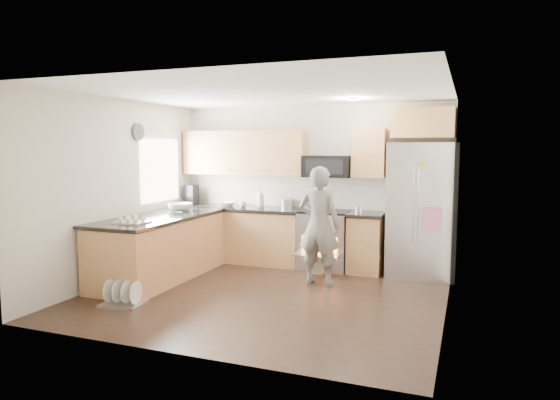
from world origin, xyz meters
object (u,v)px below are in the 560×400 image
at_px(stove_range, 325,226).
at_px(dish_rack, 123,298).
at_px(refrigerator, 419,210).
at_px(person, 319,226).

height_order(stove_range, dish_rack, stove_range).
height_order(stove_range, refrigerator, refrigerator).
xyz_separation_m(refrigerator, dish_rack, (-3.22, -2.68, -0.91)).
relative_size(stove_range, refrigerator, 0.90).
distance_m(person, dish_rack, 2.75).
relative_size(refrigerator, person, 1.19).
bearing_deg(dish_rack, person, 42.11).
bearing_deg(person, dish_rack, 45.45).
bearing_deg(stove_range, dish_rack, -123.97).
xyz_separation_m(stove_range, dish_rack, (-1.80, -2.67, -0.59)).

